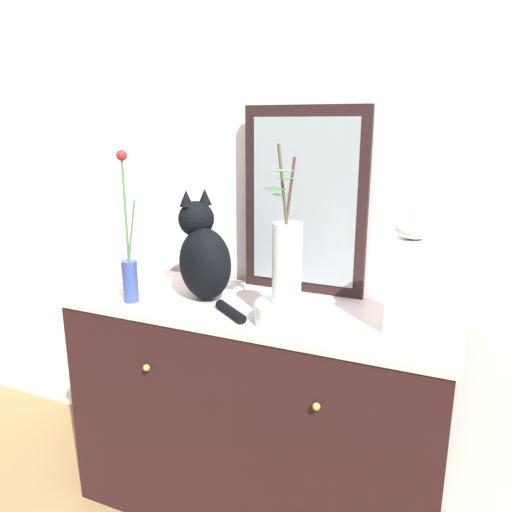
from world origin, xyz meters
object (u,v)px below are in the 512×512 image
at_px(mirror_leaning, 304,202).
at_px(bowl_porcelain, 286,313).
at_px(sideboard, 256,412).
at_px(cat_sitting, 203,255).
at_px(vase_slim_green, 129,267).
at_px(jar_lidded_porcelain, 409,277).
at_px(vase_glass_clear, 287,261).

xyz_separation_m(mirror_leaning, bowl_porcelain, (0.05, -0.33, -0.31)).
distance_m(sideboard, cat_sitting, 0.62).
height_order(mirror_leaning, cat_sitting, mirror_leaning).
bearing_deg(cat_sitting, mirror_leaning, 34.68).
distance_m(cat_sitting, vase_slim_green, 0.26).
relative_size(cat_sitting, jar_lidded_porcelain, 1.04).
height_order(vase_slim_green, vase_glass_clear, vase_glass_clear).
xyz_separation_m(vase_glass_clear, jar_lidded_porcelain, (0.36, 0.10, -0.04)).
xyz_separation_m(cat_sitting, jar_lidded_porcelain, (0.72, -0.02, 0.01)).
xyz_separation_m(sideboard, mirror_leaning, (0.10, 0.22, 0.76)).
bearing_deg(bowl_porcelain, vase_slim_green, -177.25).
distance_m(sideboard, bowl_porcelain, 0.49).
distance_m(mirror_leaning, cat_sitting, 0.42).
bearing_deg(cat_sitting, sideboard, -1.05).
height_order(bowl_porcelain, vase_glass_clear, vase_glass_clear).
xyz_separation_m(mirror_leaning, cat_sitting, (-0.31, -0.21, -0.18)).
bearing_deg(sideboard, bowl_porcelain, -36.03).
xyz_separation_m(mirror_leaning, vase_glass_clear, (0.05, -0.33, -0.13)).
bearing_deg(vase_glass_clear, sideboard, 143.79).
relative_size(sideboard, cat_sitting, 3.48).
relative_size(cat_sitting, bowl_porcelain, 1.97).
distance_m(vase_slim_green, jar_lidded_porcelain, 0.95).
relative_size(cat_sitting, vase_slim_green, 0.73).
distance_m(mirror_leaning, vase_slim_green, 0.67).
relative_size(vase_slim_green, jar_lidded_porcelain, 1.41).
bearing_deg(vase_glass_clear, mirror_leaning, 99.31).
height_order(vase_slim_green, bowl_porcelain, vase_slim_green).
distance_m(cat_sitting, jar_lidded_porcelain, 0.72).
xyz_separation_m(cat_sitting, vase_slim_green, (-0.22, -0.14, -0.03)).
xyz_separation_m(sideboard, vase_glass_clear, (0.15, -0.11, 0.63)).
bearing_deg(vase_glass_clear, bowl_porcelain, 28.12).
distance_m(bowl_porcelain, jar_lidded_porcelain, 0.39).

